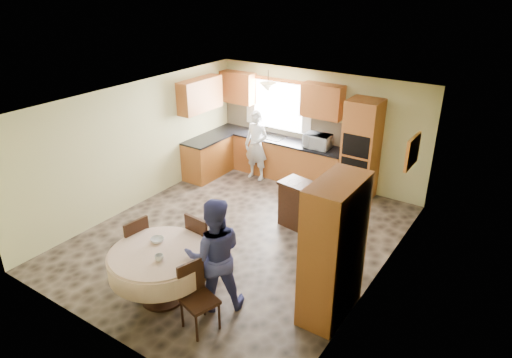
{
  "coord_description": "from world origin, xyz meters",
  "views": [
    {
      "loc": [
        4.21,
        -5.78,
        4.43
      ],
      "look_at": [
        0.16,
        0.3,
        1.07
      ],
      "focal_mm": 32.0,
      "sensor_mm": 36.0,
      "label": 1
    }
  ],
  "objects": [
    {
      "name": "oven_lower",
      "position": [
        1.15,
        2.38,
        0.75
      ],
      "size": [
        0.56,
        0.01,
        0.45
      ],
      "primitive_type": "cube",
      "color": "black",
      "rests_on": "oven_tower"
    },
    {
      "name": "framed_picture",
      "position": [
        2.47,
        1.48,
        1.71
      ],
      "size": [
        0.06,
        0.65,
        0.53
      ],
      "color": "#CD8B3C",
      "rests_on": "wall_right"
    },
    {
      "name": "bottle_sideboard",
      "position": [
        1.17,
        0.89,
        0.98
      ],
      "size": [
        0.13,
        0.13,
        0.29
      ],
      "primitive_type": "imported",
      "rotation": [
        0.0,
        0.0,
        0.18
      ],
      "color": "silver",
      "rests_on": "sideboard"
    },
    {
      "name": "person_dining",
      "position": [
        0.8,
        -1.7,
        0.85
      ],
      "size": [
        1.05,
        1.03,
        1.7
      ],
      "primitive_type": "imported",
      "rotation": [
        0.0,
        0.0,
        3.85
      ],
      "color": "#393C7D",
      "rests_on": "floor"
    },
    {
      "name": "bowl_table",
      "position": [
        -0.12,
        -1.88,
        0.85
      ],
      "size": [
        0.2,
        0.2,
        0.06
      ],
      "primitive_type": "imported",
      "rotation": [
        0.0,
        0.0,
        -0.01
      ],
      "color": "#B2B2B2",
      "rests_on": "dining_table"
    },
    {
      "name": "counter_left",
      "position": [
        -2.2,
        1.8,
        0.9
      ],
      "size": [
        0.64,
        1.2,
        0.04
      ],
      "primitive_type": "cube",
      "color": "black",
      "rests_on": "base_cab_left"
    },
    {
      "name": "sideboard",
      "position": [
        0.93,
        0.89,
        0.42
      ],
      "size": [
        1.23,
        0.66,
        0.83
      ],
      "primitive_type": "cube",
      "rotation": [
        0.0,
        0.0,
        -0.16
      ],
      "color": "#381B0F",
      "rests_on": "floor"
    },
    {
      "name": "chair_left",
      "position": [
        -0.69,
        -1.84,
        0.57
      ],
      "size": [
        0.49,
        0.49,
        1.03
      ],
      "rotation": [
        0.0,
        0.0,
        -1.68
      ],
      "color": "#381B0F",
      "rests_on": "floor"
    },
    {
      "name": "backsplash",
      "position": [
        -0.85,
        2.99,
        1.18
      ],
      "size": [
        3.3,
        0.02,
        0.55
      ],
      "primitive_type": "cube",
      "color": "tan",
      "rests_on": "wall_back"
    },
    {
      "name": "curtain_left",
      "position": [
        -1.75,
        2.93,
        1.65
      ],
      "size": [
        0.22,
        0.02,
        1.15
      ],
      "primitive_type": "cube",
      "color": "white",
      "rests_on": "wall_back"
    },
    {
      "name": "window",
      "position": [
        -1.0,
        2.98,
        1.6
      ],
      "size": [
        1.4,
        0.03,
        1.1
      ],
      "primitive_type": "cube",
      "color": "white",
      "rests_on": "wall_back"
    },
    {
      "name": "oven_upper",
      "position": [
        1.15,
        2.38,
        1.25
      ],
      "size": [
        0.56,
        0.01,
        0.45
      ],
      "primitive_type": "cube",
      "color": "black",
      "rests_on": "oven_tower"
    },
    {
      "name": "chair_right",
      "position": [
        0.86,
        -2.18,
        0.53
      ],
      "size": [
        0.52,
        0.52,
        0.96
      ],
      "rotation": [
        0.0,
        0.0,
        1.28
      ],
      "color": "#381B0F",
      "rests_on": "floor"
    },
    {
      "name": "space_heater",
      "position": [
        1.58,
        0.27,
        0.25
      ],
      "size": [
        0.4,
        0.31,
        0.5
      ],
      "primitive_type": "cube",
      "rotation": [
        0.0,
        0.0,
        -0.17
      ],
      "color": "black",
      "rests_on": "floor"
    },
    {
      "name": "microwave",
      "position": [
        0.18,
        2.65,
        1.07
      ],
      "size": [
        0.57,
        0.4,
        0.31
      ],
      "primitive_type": "imported",
      "rotation": [
        0.0,
        0.0,
        0.04
      ],
      "color": "silver",
      "rests_on": "counter_back"
    },
    {
      "name": "person_sink",
      "position": [
        -1.17,
        2.3,
        0.81
      ],
      "size": [
        0.59,
        0.39,
        1.62
      ],
      "primitive_type": "imported",
      "rotation": [
        0.0,
        0.0,
        -0.01
      ],
      "color": "silver",
      "rests_on": "floor"
    },
    {
      "name": "chair_back",
      "position": [
        0.19,
        -1.24,
        0.6
      ],
      "size": [
        0.5,
        0.5,
        1.08
      ],
      "rotation": [
        0.0,
        0.0,
        3.06
      ],
      "color": "#381B0F",
      "rests_on": "floor"
    },
    {
      "name": "cup_table",
      "position": [
        0.24,
        -2.2,
        0.87
      ],
      "size": [
        0.14,
        0.14,
        0.09
      ],
      "primitive_type": "imported",
      "rotation": [
        0.0,
        0.0,
        0.21
      ],
      "color": "#B2B2B2",
      "rests_on": "dining_table"
    },
    {
      "name": "wall_back",
      "position": [
        0.0,
        3.0,
        1.25
      ],
      "size": [
        5.0,
        0.02,
        2.5
      ],
      "primitive_type": "cube",
      "color": "tan",
      "rests_on": "floor"
    },
    {
      "name": "oven_tower",
      "position": [
        1.15,
        2.69,
        1.06
      ],
      "size": [
        0.66,
        0.62,
        2.12
      ],
      "primitive_type": "cube",
      "color": "#BD6832",
      "rests_on": "floor"
    },
    {
      "name": "curtain_right",
      "position": [
        -0.25,
        2.93,
        1.65
      ],
      "size": [
        0.22,
        0.02,
        1.15
      ],
      "primitive_type": "cube",
      "color": "white",
      "rests_on": "wall_back"
    },
    {
      "name": "bowl_sideboard",
      "position": [
        0.6,
        0.89,
        0.86
      ],
      "size": [
        0.27,
        0.27,
        0.06
      ],
      "primitive_type": "imported",
      "rotation": [
        0.0,
        0.0,
        -0.15
      ],
      "color": "#B2B2B2",
      "rests_on": "sideboard"
    },
    {
      "name": "base_cab_back",
      "position": [
        -0.85,
        2.7,
        0.44
      ],
      "size": [
        3.3,
        0.6,
        0.88
      ],
      "primitive_type": "cube",
      "color": "#BD6832",
      "rests_on": "floor"
    },
    {
      "name": "cupboard",
      "position": [
        2.22,
        -0.92,
        1.02
      ],
      "size": [
        0.53,
        1.07,
        2.04
      ],
      "primitive_type": "cube",
      "color": "#BD6832",
      "rests_on": "floor"
    },
    {
      "name": "dining_table",
      "position": [
        0.07,
        -2.05,
        0.64
      ],
      "size": [
        1.44,
        1.44,
        0.82
      ],
      "color": "#381B0F",
      "rests_on": "floor"
    },
    {
      "name": "wall_front",
      "position": [
        0.0,
        -3.0,
        1.25
      ],
      "size": [
        5.0,
        0.02,
        2.5
      ],
      "primitive_type": "cube",
      "color": "tan",
      "rests_on": "floor"
    },
    {
      "name": "wall_cab_right",
      "position": [
        0.15,
        2.83,
        1.91
      ],
      "size": [
        0.9,
        0.33,
        0.72
      ],
      "primitive_type": "cube",
      "color": "#C06C30",
      "rests_on": "wall_back"
    },
    {
      "name": "wall_right",
      "position": [
        2.5,
        0.0,
        1.25
      ],
      "size": [
        0.02,
        6.0,
        2.5
      ],
      "primitive_type": "cube",
      "color": "tan",
      "rests_on": "floor"
    },
    {
      "name": "wall_left",
      "position": [
        -2.5,
        0.0,
        1.25
      ],
      "size": [
        0.02,
        6.0,
        2.5
      ],
      "primitive_type": "cube",
      "color": "tan",
      "rests_on": "floor"
    },
    {
      "name": "wall_cab_side",
      "position": [
        -2.33,
        1.8,
        1.91
      ],
      "size": [
        0.33,
        1.2,
        0.72
      ],
      "primitive_type": "cube",
      "color": "#C06C30",
      "rests_on": "wall_left"
    },
    {
      "name": "pendant",
      "position": [
        -1.0,
        2.5,
        2.12
      ],
      "size": [
        0.36,
        0.36,
        0.18
      ],
      "primitive_type": "cone",
      "rotation": [
        3.14,
        0.0,
        0.0
      ],
      "color": "beige",
      "rests_on": "ceiling"
    },
    {
      "name": "floor",
      "position": [
        0.0,
        0.0,
        0.0
      ],
      "size": [
        5.0,
        6.0,
        0.01
      ],
      "primitive_type": "cube",
      "color": "brown",
      "rests_on": "ground"
    },
    {
      "name": "base_cab_left",
      "position": [
        -2.2,
        1.8,
        0.44
      ],
      "size": [
        0.6,
        1.2,
        0.88
      ],
      "primitive_type": "cube",
      "color": "#BD6832",
      "rests_on": "floor"
    },
    {
      "name": "wall_cab_left",
      "position": [
        -2.05,
        2.83,
        1.91
      ],
      "size": [
        0.85,
        0.33,
        0.72
      ],
      "primitive_type": "cube",
      "color": "#C06C30",
      "rests_on": "wall_back"
    },
    {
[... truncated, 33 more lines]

